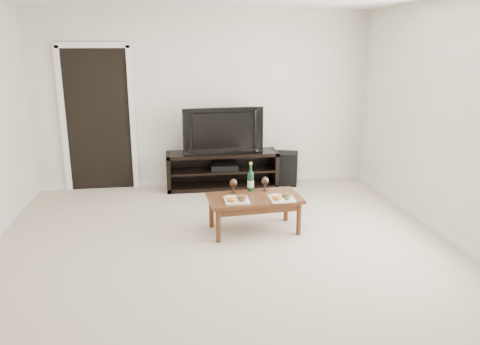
% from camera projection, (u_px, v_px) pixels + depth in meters
% --- Properties ---
extents(floor, '(5.50, 5.50, 0.00)m').
position_uv_depth(floor, '(228.00, 261.00, 4.70)').
color(floor, beige).
rests_on(floor, ground).
extents(back_wall, '(5.00, 0.04, 2.60)m').
position_uv_depth(back_wall, '(204.00, 100.00, 6.99)').
color(back_wall, beige).
rests_on(back_wall, ground).
extents(doorway, '(0.90, 0.02, 2.05)m').
position_uv_depth(doorway, '(99.00, 121.00, 6.80)').
color(doorway, black).
rests_on(doorway, ground).
extents(media_console, '(1.66, 0.45, 0.55)m').
position_uv_depth(media_console, '(222.00, 170.00, 7.03)').
color(media_console, black).
rests_on(media_console, ground).
extents(television, '(1.19, 0.23, 0.68)m').
position_uv_depth(television, '(222.00, 130.00, 6.87)').
color(television, black).
rests_on(television, media_console).
extents(av_receiver, '(0.42, 0.33, 0.08)m').
position_uv_depth(av_receiver, '(224.00, 167.00, 7.02)').
color(av_receiver, black).
rests_on(av_receiver, media_console).
extents(subwoofer, '(0.42, 0.42, 0.50)m').
position_uv_depth(subwoofer, '(286.00, 168.00, 7.22)').
color(subwoofer, black).
rests_on(subwoofer, ground).
extents(coffee_table, '(1.09, 0.65, 0.42)m').
position_uv_depth(coffee_table, '(254.00, 214.00, 5.41)').
color(coffee_table, '#542D17').
rests_on(coffee_table, ground).
extents(plate_left, '(0.27, 0.27, 0.07)m').
position_uv_depth(plate_left, '(237.00, 198.00, 5.19)').
color(plate_left, white).
rests_on(plate_left, coffee_table).
extents(plate_right, '(0.27, 0.27, 0.07)m').
position_uv_depth(plate_right, '(282.00, 197.00, 5.24)').
color(plate_right, white).
rests_on(plate_right, coffee_table).
extents(wine_bottle, '(0.07, 0.07, 0.35)m').
position_uv_depth(wine_bottle, '(251.00, 177.00, 5.51)').
color(wine_bottle, '#0E351D').
rests_on(wine_bottle, coffee_table).
extents(goblet_left, '(0.09, 0.09, 0.17)m').
position_uv_depth(goblet_left, '(233.00, 186.00, 5.47)').
color(goblet_left, '#3E2E22').
rests_on(goblet_left, coffee_table).
extents(goblet_right, '(0.09, 0.09, 0.17)m').
position_uv_depth(goblet_right, '(265.00, 184.00, 5.55)').
color(goblet_right, '#3E2E22').
rests_on(goblet_right, coffee_table).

